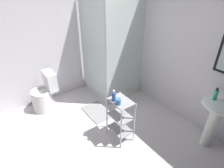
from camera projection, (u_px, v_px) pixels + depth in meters
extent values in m
cube|color=silver|center=(93.00, 153.00, 2.76)|extent=(4.20, 4.20, 0.02)
cube|color=white|center=(184.00, 49.00, 3.06)|extent=(4.20, 0.10, 2.50)
cube|color=silver|center=(38.00, 41.00, 3.40)|extent=(0.10, 4.20, 2.50)
cube|color=white|center=(112.00, 87.00, 4.30)|extent=(0.90, 0.90, 0.10)
cube|color=silver|center=(93.00, 50.00, 3.56)|extent=(0.90, 0.02, 1.90)
cube|color=silver|center=(125.00, 52.00, 3.48)|extent=(0.02, 0.90, 1.90)
cylinder|color=silver|center=(106.00, 57.00, 3.25)|extent=(0.04, 0.04, 1.90)
cylinder|color=silver|center=(112.00, 85.00, 4.28)|extent=(0.08, 0.08, 0.00)
cylinder|color=white|center=(210.00, 128.00, 2.73)|extent=(0.15, 0.15, 0.68)
ellipsoid|color=white|center=(218.00, 106.00, 2.52)|extent=(0.46, 0.37, 0.13)
cylinder|color=white|center=(43.00, 101.00, 3.56)|extent=(0.37, 0.37, 0.40)
torus|color=white|center=(40.00, 92.00, 3.45)|extent=(0.37, 0.37, 0.04)
cube|color=white|center=(50.00, 81.00, 3.47)|extent=(0.35, 0.17, 0.36)
cylinder|color=silver|center=(107.00, 117.00, 2.89)|extent=(0.02, 0.02, 0.74)
cylinder|color=silver|center=(121.00, 130.00, 2.64)|extent=(0.02, 0.02, 0.74)
cylinder|color=silver|center=(120.00, 111.00, 3.03)|extent=(0.02, 0.02, 0.74)
cylinder|color=silver|center=(134.00, 123.00, 2.78)|extent=(0.02, 0.02, 0.74)
cube|color=#99999E|center=(120.00, 129.00, 2.93)|extent=(0.36, 0.26, 0.02)
cube|color=#99999E|center=(120.00, 116.00, 2.79)|extent=(0.36, 0.26, 0.02)
cube|color=#99999E|center=(121.00, 101.00, 2.65)|extent=(0.36, 0.26, 0.02)
cylinder|color=#2DBC99|center=(215.00, 95.00, 2.52)|extent=(0.05, 0.05, 0.15)
cylinder|color=black|center=(217.00, 89.00, 2.47)|extent=(0.03, 0.03, 0.03)
cylinder|color=#3359AE|center=(114.00, 97.00, 2.61)|extent=(0.06, 0.06, 0.14)
cylinder|color=white|center=(114.00, 91.00, 2.57)|extent=(0.03, 0.03, 0.03)
cylinder|color=#3870B2|center=(118.00, 101.00, 2.55)|extent=(0.08, 0.08, 0.09)
cube|color=gray|center=(97.00, 112.00, 3.57)|extent=(0.60, 0.40, 0.02)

